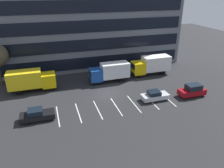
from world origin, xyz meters
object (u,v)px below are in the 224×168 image
Objects in this scene: suv_maroon at (192,90)px; box_truck_yellow_all at (31,80)px; box_truck_yellow at (151,64)px; box_truck_blue at (110,71)px; sedan_black at (37,115)px; sedan_silver at (155,96)px.

box_truck_yellow_all is at bearing 158.37° from suv_maroon.
box_truck_yellow reaches higher than box_truck_blue.
sedan_black is at bearing -154.56° from box_truck_yellow.
suv_maroon is 0.98× the size of sedan_black.
suv_maroon is (10.79, -9.67, -0.99)m from box_truck_blue.
sedan_silver is at bearing -113.77° from box_truck_yellow.
sedan_silver is (18.12, -9.16, -1.30)m from box_truck_yellow_all.
box_truck_yellow reaches higher than sedan_silver.
sedan_silver is (-4.42, -10.03, -1.33)m from box_truck_yellow.
box_truck_blue is at bearing 36.15° from sedan_black.
box_truck_yellow_all is 13.71m from box_truck_blue.
box_truck_yellow_all is 9.60m from sedan_black.
box_truck_blue is 10.20m from sedan_silver.
box_truck_yellow_all is 1.82× the size of sedan_silver.
sedan_silver is 6.40m from suv_maroon.
box_truck_yellow is 1.78× the size of sedan_black.
box_truck_yellow_all reaches higher than box_truck_blue.
box_truck_yellow_all is 1.75× the size of sedan_black.
box_truck_blue is (13.71, -0.04, -0.08)m from box_truck_yellow_all.
box_truck_yellow is 10.82m from suv_maroon.
box_truck_yellow_all is (-22.54, -0.87, -0.04)m from box_truck_yellow.
box_truck_yellow reaches higher than suv_maroon.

